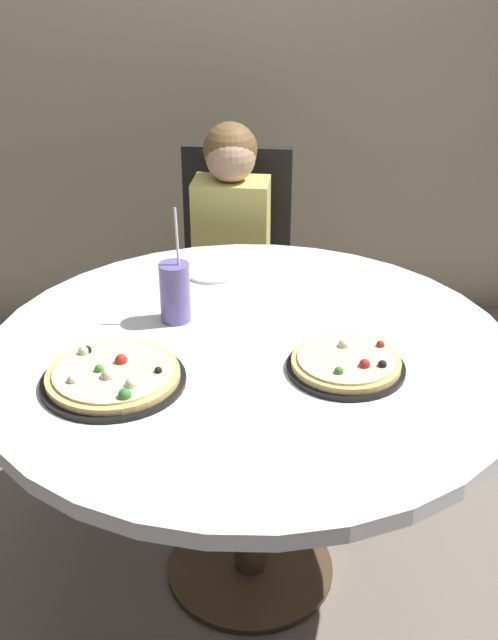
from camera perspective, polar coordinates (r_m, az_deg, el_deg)
The scene contains 8 objects.
ground_plane at distance 2.46m, azimuth 0.09°, elevation -17.30°, with size 8.00×8.00×0.00m, color slate.
dining_table at distance 2.04m, azimuth 0.10°, elevation -4.04°, with size 1.33×1.33×0.75m.
chair_wooden at distance 2.99m, azimuth -1.02°, elevation 3.98°, with size 0.47×0.47×0.95m.
diner_child at distance 2.84m, azimuth -1.40°, elevation 1.64°, with size 0.31×0.43×1.08m.
pizza_veggie at distance 1.87m, azimuth -9.64°, elevation -3.99°, with size 0.34×0.34×0.05m.
pizza_cheese at distance 1.91m, azimuth 6.92°, elevation -3.12°, with size 0.28×0.28×0.05m.
soda_cup at distance 2.09m, azimuth -5.28°, elevation 2.00°, with size 0.08×0.08×0.31m.
plate_small at distance 2.39m, azimuth -2.52°, elevation 3.53°, with size 0.18×0.18×0.01m, color white.
Camera 1 is at (-0.13, -1.72, 1.74)m, focal length 45.03 mm.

